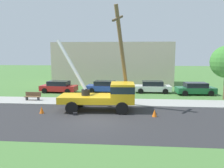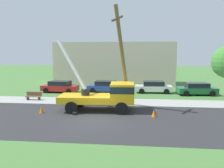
% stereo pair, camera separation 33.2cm
% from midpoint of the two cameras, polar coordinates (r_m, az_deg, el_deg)
% --- Properties ---
extents(ground_plane, '(120.00, 120.00, 0.00)m').
position_cam_midpoint_polar(ground_plane, '(28.22, -0.59, -2.02)').
color(ground_plane, '#477538').
extents(road_asphalt, '(80.00, 8.68, 0.01)m').
position_cam_midpoint_polar(road_asphalt, '(16.61, -4.60, -9.03)').
color(road_asphalt, '#2B2B2D').
rests_on(road_asphalt, ground).
extents(sidewalk_strip, '(80.00, 3.19, 0.10)m').
position_cam_midpoint_polar(sidewalk_strip, '(22.29, -2.09, -4.53)').
color(sidewalk_strip, '#9E9E99').
rests_on(sidewalk_strip, ground).
extents(utility_truck, '(6.87, 3.21, 5.98)m').
position_cam_midpoint_polar(utility_truck, '(18.91, -1.79, -2.56)').
color(utility_truck, gold).
rests_on(utility_truck, ground).
extents(leaning_utility_pole, '(1.52, 3.34, 8.65)m').
position_cam_midpoint_polar(leaning_utility_pole, '(19.34, 2.21, 6.67)').
color(leaning_utility_pole, brown).
rests_on(leaning_utility_pole, ground).
extents(traffic_cone_ahead, '(0.36, 0.36, 0.56)m').
position_cam_midpoint_polar(traffic_cone_ahead, '(17.62, 10.11, -7.22)').
color(traffic_cone_ahead, orange).
rests_on(traffic_cone_ahead, ground).
extents(traffic_cone_behind, '(0.36, 0.36, 0.56)m').
position_cam_midpoint_polar(traffic_cone_behind, '(19.18, -17.76, -6.23)').
color(traffic_cone_behind, orange).
rests_on(traffic_cone_behind, ground).
extents(parked_sedan_red, '(4.53, 2.25, 1.42)m').
position_cam_midpoint_polar(parked_sedan_red, '(28.58, -13.57, -0.67)').
color(parked_sedan_red, '#B21E1E').
rests_on(parked_sedan_red, ground).
extents(parked_sedan_blue, '(4.49, 2.18, 1.42)m').
position_cam_midpoint_polar(parked_sedan_blue, '(27.90, -2.17, -0.65)').
color(parked_sedan_blue, '#263F99').
rests_on(parked_sedan_blue, ground).
extents(parked_sedan_white, '(4.42, 2.05, 1.42)m').
position_cam_midpoint_polar(parked_sedan_white, '(28.08, 9.77, -0.71)').
color(parked_sedan_white, silver).
rests_on(parked_sedan_white, ground).
extents(parked_sedan_green, '(4.52, 2.23, 1.42)m').
position_cam_midpoint_polar(parked_sedan_green, '(27.95, 19.92, -1.10)').
color(parked_sedan_green, '#1E6638').
rests_on(parked_sedan_green, ground).
extents(park_bench, '(1.60, 0.45, 0.90)m').
position_cam_midpoint_polar(park_bench, '(24.29, -19.67, -2.97)').
color(park_bench, brown).
rests_on(park_bench, ground).
extents(lowrise_building_backdrop, '(18.00, 6.00, 6.40)m').
position_cam_midpoint_polar(lowrise_building_backdrop, '(35.87, 0.03, 5.22)').
color(lowrise_building_backdrop, beige).
rests_on(lowrise_building_backdrop, ground).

